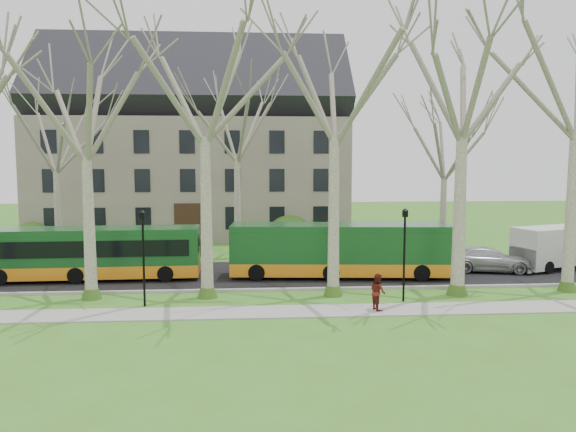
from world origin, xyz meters
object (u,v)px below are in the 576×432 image
Objects in this scene: van_a at (559,248)px; pedestrian_b at (378,292)px; bus_lead at (92,253)px; bus_follow at (341,250)px; sedan at (488,259)px.

van_a is 3.60× the size of pedestrian_b.
pedestrian_b is (14.31, -7.36, -0.66)m from bus_lead.
bus_lead is 2.02× the size of van_a.
bus_lead reaches higher than van_a.
van_a reaches higher than pedestrian_b.
bus_lead is 7.26× the size of pedestrian_b.
bus_lead is at bearing -176.66° from bus_follow.
bus_follow reaches higher than van_a.
bus_lead is at bearing 48.74° from pedestrian_b.
sedan is (22.75, 0.54, -0.75)m from bus_lead.
sedan is at bearing -0.34° from bus_lead.
bus_follow is at bearing -10.05° from pedestrian_b.
pedestrian_b is at bearing -28.94° from bus_lead.
van_a is 15.63m from pedestrian_b.
pedestrian_b is (-13.10, -8.51, -0.46)m from van_a.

